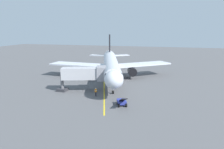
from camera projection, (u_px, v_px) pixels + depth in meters
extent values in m
plane|color=#565659|center=(113.00, 78.00, 63.46)|extent=(220.00, 220.00, 0.00)
cube|color=yellow|center=(104.00, 85.00, 55.77)|extent=(12.49, 38.15, 0.01)
cylinder|color=silver|center=(111.00, 64.00, 60.60)|extent=(14.04, 33.53, 3.80)
ellipsoid|color=silver|center=(114.00, 80.00, 42.78)|extent=(4.66, 4.91, 3.61)
cone|color=silver|center=(109.00, 56.00, 78.72)|extent=(4.18, 3.90, 3.42)
cube|color=black|center=(114.00, 75.00, 44.04)|extent=(3.57, 2.51, 0.90)
cube|color=silver|center=(141.00, 64.00, 64.65)|extent=(16.42, 14.92, 0.36)
cylinder|color=black|center=(132.00, 71.00, 62.19)|extent=(3.23, 3.94, 2.30)
cylinder|color=black|center=(133.00, 73.00, 60.48)|extent=(2.06, 0.83, 2.10)
cube|color=silver|center=(80.00, 65.00, 64.08)|extent=(17.38, 6.42, 0.36)
cylinder|color=black|center=(89.00, 72.00, 61.81)|extent=(3.23, 3.94, 2.30)
cylinder|color=black|center=(89.00, 73.00, 60.09)|extent=(2.06, 0.83, 2.10)
cube|color=black|center=(110.00, 46.00, 75.02)|extent=(1.81, 4.68, 7.20)
cube|color=silver|center=(119.00, 55.00, 75.47)|extent=(6.59, 5.69, 0.24)
cube|color=silver|center=(100.00, 55.00, 75.26)|extent=(6.41, 2.42, 0.24)
cylinder|color=slate|center=(113.00, 86.00, 47.86)|extent=(0.24, 0.24, 2.77)
cylinder|color=black|center=(113.00, 92.00, 48.13)|extent=(0.64, 0.80, 0.70)
cylinder|color=slate|center=(120.00, 70.00, 64.06)|extent=(0.24, 0.24, 2.77)
cylinder|color=black|center=(120.00, 75.00, 64.34)|extent=(0.77, 1.18, 1.10)
cylinder|color=slate|center=(101.00, 70.00, 63.89)|extent=(0.24, 0.24, 2.77)
cylinder|color=black|center=(101.00, 75.00, 64.16)|extent=(0.77, 1.18, 1.10)
cube|color=#B7B7BC|center=(83.00, 73.00, 49.65)|extent=(9.36, 5.23, 2.50)
cube|color=gray|center=(103.00, 73.00, 49.80)|extent=(3.65, 3.90, 3.00)
cylinder|color=slate|center=(62.00, 82.00, 49.89)|extent=(0.70, 0.70, 3.90)
cube|color=#333338|center=(62.00, 90.00, 50.22)|extent=(2.00, 2.00, 0.60)
cylinder|color=#23232D|center=(96.00, 94.00, 46.35)|extent=(0.26, 0.26, 0.88)
cube|color=orange|center=(96.00, 91.00, 46.20)|extent=(0.39, 0.45, 0.60)
cube|color=silver|center=(96.00, 91.00, 46.20)|extent=(0.41, 0.47, 0.10)
sphere|color=beige|center=(96.00, 89.00, 46.11)|extent=(0.22, 0.22, 0.22)
cube|color=#2D3899|center=(122.00, 102.00, 41.04)|extent=(2.23, 2.61, 0.60)
cube|color=black|center=(123.00, 100.00, 39.30)|extent=(2.28, 3.81, 1.61)
cylinder|color=black|center=(126.00, 105.00, 40.06)|extent=(0.48, 0.69, 0.64)
cylinder|color=black|center=(119.00, 105.00, 39.91)|extent=(0.48, 0.69, 0.64)
cylinder|color=black|center=(125.00, 102.00, 41.51)|extent=(0.48, 0.69, 0.64)
cylinder|color=black|center=(118.00, 103.00, 41.36)|extent=(0.48, 0.69, 0.64)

